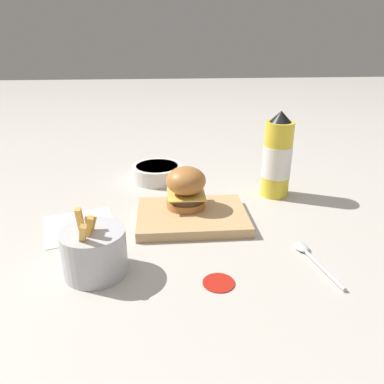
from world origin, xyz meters
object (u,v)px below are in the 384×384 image
Objects in this scene: spoon at (309,254)px; burger at (186,187)px; serving_board at (192,216)px; side_bowl at (157,172)px; fries_basket at (94,251)px; ketchup_bottle at (277,158)px.

burger is at bearing 37.93° from spoon.
serving_board reaches higher than spoon.
fries_basket is at bearing -103.54° from side_bowl.
side_bowl is at bearing 105.96° from burger.
side_bowl is 0.93× the size of spoon.
spoon is (0.40, 0.02, -0.04)m from fries_basket.
serving_board is at bearing 41.23° from spoon.
side_bowl is at bearing 76.46° from fries_basket.
serving_board is at bearing -150.01° from ketchup_bottle.
fries_basket is 0.47m from side_bowl.
ketchup_bottle is at bearing -13.81° from spoon.
fries_basket is (-0.18, -0.22, -0.03)m from burger.
side_bowl reaches higher than serving_board.
side_bowl reaches higher than spoon.
ketchup_bottle is 0.32m from spoon.
fries_basket is at bearing 81.98° from spoon.
burger reaches higher than side_bowl.
spoon is at bearing -41.73° from burger.
side_bowl is (0.11, 0.46, -0.02)m from fries_basket.
spoon is at bearing -38.43° from serving_board.
serving_board is 0.28m from ketchup_bottle.
spoon is at bearing -56.24° from side_bowl.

